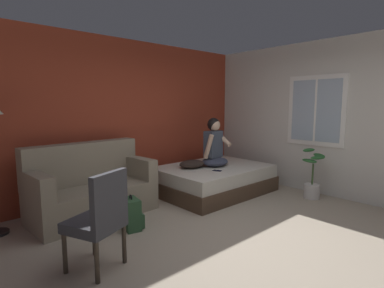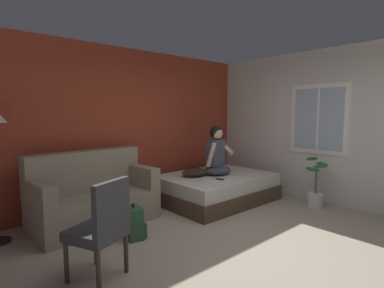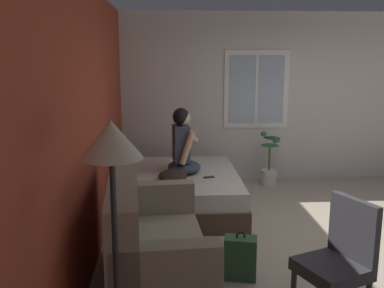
{
  "view_description": "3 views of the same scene",
  "coord_description": "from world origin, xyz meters",
  "views": [
    {
      "loc": [
        -2.67,
        -2.08,
        1.6
      ],
      "look_at": [
        0.29,
        1.19,
        1.01
      ],
      "focal_mm": 28.0,
      "sensor_mm": 36.0,
      "label": 1
    },
    {
      "loc": [
        -2.67,
        -2.08,
        1.6
      ],
      "look_at": [
        0.61,
        1.61,
        1.08
      ],
      "focal_mm": 28.0,
      "sensor_mm": 36.0,
      "label": 2
    },
    {
      "loc": [
        -4.61,
        1.85,
        2.07
      ],
      "look_at": [
        0.58,
        1.55,
        1.01
      ],
      "focal_mm": 42.0,
      "sensor_mm": 36.0,
      "label": 3
    }
  ],
  "objects": [
    {
      "name": "wall_side_with_window",
      "position": [
        2.62,
        0.01,
        1.35
      ],
      "size": [
        0.19,
        6.52,
        2.7
      ],
      "color": "silver",
      "rests_on": "ground"
    },
    {
      "name": "potted_plant",
      "position": [
        2.18,
        0.23,
        0.3
      ],
      "size": [
        0.39,
        0.37,
        0.85
      ],
      "color": "silver",
      "rests_on": "ground"
    },
    {
      "name": "side_chair",
      "position": [
        -1.49,
        0.54,
        0.53
      ],
      "size": [
        0.6,
        0.6,
        0.98
      ],
      "color": "#382D23",
      "rests_on": "ground"
    },
    {
      "name": "bed",
      "position": [
        1.2,
        1.62,
        0.24
      ],
      "size": [
        2.0,
        1.47,
        0.48
      ],
      "color": "#4C3828",
      "rests_on": "ground"
    },
    {
      "name": "cell_phone",
      "position": [
        0.96,
        1.31,
        0.48
      ],
      "size": [
        0.11,
        0.16,
        0.01
      ],
      "primitive_type": "cube",
      "rotation": [
        0.0,
        0.0,
        3.48
      ],
      "color": "black",
      "rests_on": "bed"
    },
    {
      "name": "ground_plane",
      "position": [
        0.0,
        0.0,
        0.0
      ],
      "size": [
        40.0,
        40.0,
        0.0
      ],
      "primitive_type": "plane",
      "color": "tan"
    },
    {
      "name": "person_seated",
      "position": [
        1.23,
        1.63,
        0.84
      ],
      "size": [
        0.56,
        0.49,
        0.88
      ],
      "color": "#383D51",
      "rests_on": "bed"
    },
    {
      "name": "throw_pillow",
      "position": [
        0.82,
        1.78,
        0.55
      ],
      "size": [
        0.52,
        0.42,
        0.14
      ],
      "primitive_type": "ellipsoid",
      "rotation": [
        0.0,
        0.0,
        -0.13
      ],
      "color": "#2D231E",
      "rests_on": "bed"
    },
    {
      "name": "wall_back_accent",
      "position": [
        0.0,
        2.64,
        1.35
      ],
      "size": [
        10.08,
        0.16,
        2.7
      ],
      "primitive_type": "cube",
      "color": "#993823",
      "rests_on": "ground"
    },
    {
      "name": "couch",
      "position": [
        -0.94,
        2.0,
        0.39
      ],
      "size": [
        1.75,
        0.94,
        1.04
      ],
      "color": "gray",
      "rests_on": "ground"
    },
    {
      "name": "backpack",
      "position": [
        -0.77,
        1.18,
        0.19
      ],
      "size": [
        0.28,
        0.33,
        0.46
      ],
      "color": "#2D5133",
      "rests_on": "ground"
    }
  ]
}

